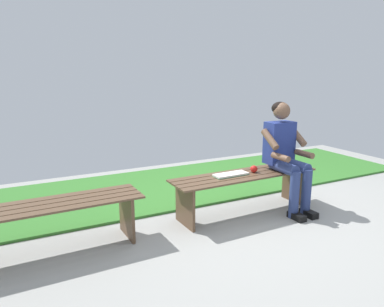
# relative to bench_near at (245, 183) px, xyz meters

# --- Properties ---
(ground_plane) EXTENTS (10.00, 7.00, 0.04)m
(ground_plane) POSITION_rel_bench_near_xyz_m (1.09, 1.00, -0.38)
(ground_plane) COLOR #9E9E99
(grass_strip) EXTENTS (9.00, 1.83, 0.03)m
(grass_strip) POSITION_rel_bench_near_xyz_m (1.09, -1.29, -0.35)
(grass_strip) COLOR #387A2D
(grass_strip) RESTS_ON ground
(bench_near) EXTENTS (1.81, 0.49, 0.47)m
(bench_near) POSITION_rel_bench_near_xyz_m (0.00, 0.00, 0.00)
(bench_near) COLOR brown
(bench_near) RESTS_ON ground
(bench_far) EXTENTS (1.79, 0.49, 0.47)m
(bench_far) POSITION_rel_bench_near_xyz_m (2.18, 0.00, -0.00)
(bench_far) COLOR brown
(bench_far) RESTS_ON ground
(person_seated) EXTENTS (0.50, 0.69, 1.28)m
(person_seated) POSITION_rel_bench_near_xyz_m (-0.50, 0.10, 0.35)
(person_seated) COLOR navy
(person_seated) RESTS_ON ground
(apple) EXTENTS (0.08, 0.08, 0.08)m
(apple) POSITION_rel_bench_near_xyz_m (-0.13, 0.00, 0.15)
(apple) COLOR red
(apple) RESTS_ON bench_near
(book_open) EXTENTS (0.42, 0.17, 0.02)m
(book_open) POSITION_rel_bench_near_xyz_m (0.18, -0.02, 0.12)
(book_open) COLOR white
(book_open) RESTS_ON bench_near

